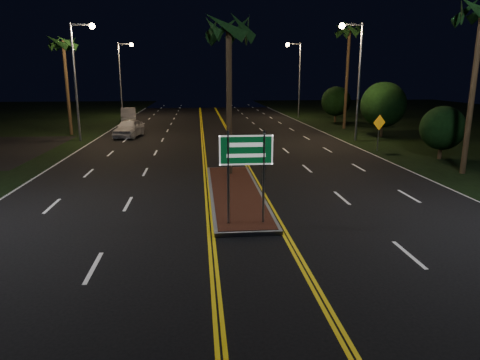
{
  "coord_description": "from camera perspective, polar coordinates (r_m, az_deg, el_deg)",
  "views": [
    {
      "loc": [
        -1.56,
        -11.1,
        5.09
      ],
      "look_at": [
        -0.29,
        1.91,
        1.9
      ],
      "focal_mm": 32.0,
      "sensor_mm": 36.0,
      "label": 1
    }
  ],
  "objects": [
    {
      "name": "ground",
      "position": [
        12.31,
        2.25,
        -10.72
      ],
      "size": [
        120.0,
        120.0,
        0.0
      ],
      "primitive_type": "plane",
      "color": "black",
      "rests_on": "ground"
    },
    {
      "name": "median_island",
      "position": [
        18.85,
        -0.62,
        -1.69
      ],
      "size": [
        2.25,
        10.25,
        0.17
      ],
      "color": "gray",
      "rests_on": "ground"
    },
    {
      "name": "highway_sign",
      "position": [
        14.24,
        0.82,
        2.83
      ],
      "size": [
        1.8,
        0.08,
        3.2
      ],
      "color": "gray",
      "rests_on": "ground"
    },
    {
      "name": "streetlight_left_mid",
      "position": [
        36.26,
        -20.65,
        13.77
      ],
      "size": [
        1.91,
        0.44,
        9.0
      ],
      "color": "gray",
      "rests_on": "ground"
    },
    {
      "name": "streetlight_left_far",
      "position": [
        55.84,
        -15.35,
        13.83
      ],
      "size": [
        1.91,
        0.44,
        9.0
      ],
      "color": "gray",
      "rests_on": "ground"
    },
    {
      "name": "streetlight_right_mid",
      "position": [
        35.27,
        15.09,
        14.19
      ],
      "size": [
        1.91,
        0.44,
        9.0
      ],
      "color": "gray",
      "rests_on": "ground"
    },
    {
      "name": "streetlight_right_far",
      "position": [
        54.48,
        7.58,
        14.2
      ],
      "size": [
        1.91,
        0.44,
        9.0
      ],
      "color": "gray",
      "rests_on": "ground"
    },
    {
      "name": "palm_median",
      "position": [
        21.77,
        -1.52,
        19.47
      ],
      "size": [
        2.4,
        2.4,
        8.3
      ],
      "color": "#382819",
      "rests_on": "ground"
    },
    {
      "name": "palm_left_far",
      "position": [
        40.77,
        -22.53,
        16.46
      ],
      "size": [
        2.4,
        2.4,
        8.8
      ],
      "color": "#382819",
      "rests_on": "ground"
    },
    {
      "name": "palm_right_far",
      "position": [
        43.73,
        14.4,
        18.64
      ],
      "size": [
        2.4,
        2.4,
        10.3
      ],
      "color": "#382819",
      "rests_on": "ground"
    },
    {
      "name": "shrub_near",
      "position": [
        29.44,
        25.4,
        6.27
      ],
      "size": [
        2.7,
        2.7,
        3.3
      ],
      "color": "#382819",
      "rests_on": "ground"
    },
    {
      "name": "shrub_mid",
      "position": [
        38.47,
        18.57,
        9.5
      ],
      "size": [
        3.78,
        3.78,
        4.62
      ],
      "color": "#382819",
      "rests_on": "ground"
    },
    {
      "name": "shrub_far",
      "position": [
        49.62,
        12.68,
        10.22
      ],
      "size": [
        3.24,
        3.24,
        3.96
      ],
      "color": "#382819",
      "rests_on": "ground"
    },
    {
      "name": "car_near",
      "position": [
        37.78,
        -14.61,
        6.9
      ],
      "size": [
        3.02,
        5.61,
        1.78
      ],
      "primitive_type": "imported",
      "rotation": [
        0.0,
        0.0,
        -0.14
      ],
      "color": "silver",
      "rests_on": "ground"
    },
    {
      "name": "car_far",
      "position": [
        51.02,
        -14.67,
        8.57
      ],
      "size": [
        3.11,
        5.67,
        1.79
      ],
      "primitive_type": "imported",
      "rotation": [
        0.0,
        0.0,
        0.15
      ],
      "color": "silver",
      "rests_on": "ground"
    },
    {
      "name": "warning_sign",
      "position": [
        31.07,
        18.04,
        6.65
      ],
      "size": [
        0.99,
        0.39,
        2.5
      ],
      "rotation": [
        0.0,
        0.0,
        0.35
      ],
      "color": "gray",
      "rests_on": "ground"
    }
  ]
}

